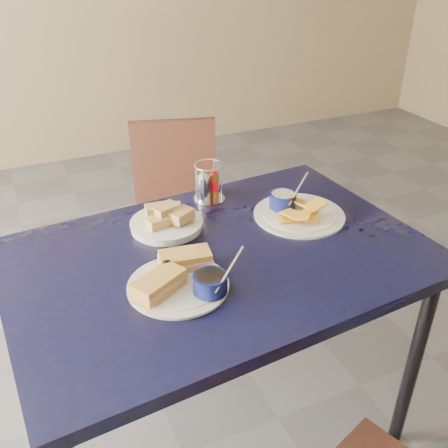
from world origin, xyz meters
name	(u,v)px	position (x,y,z in m)	size (l,w,h in m)	color
ground	(241,361)	(0.00, 0.00, 0.00)	(6.00, 6.00, 0.00)	#4F4F53
dining_table	(220,271)	(-0.20, -0.24, 0.68)	(1.27, 0.90, 0.75)	black
chair_far	(172,199)	(-0.06, 0.64, 0.47)	(0.48, 0.47, 0.83)	black
sandwich_plate	(182,278)	(-0.36, -0.34, 0.77)	(0.30, 0.27, 0.12)	white
plantain_plate	(294,209)	(0.12, -0.13, 0.77)	(0.30, 0.30, 0.12)	white
bread_basket	(167,220)	(-0.30, -0.04, 0.78)	(0.23, 0.23, 0.08)	white
condiment_caddy	(208,185)	(-0.10, 0.08, 0.81)	(0.11, 0.11, 0.14)	silver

